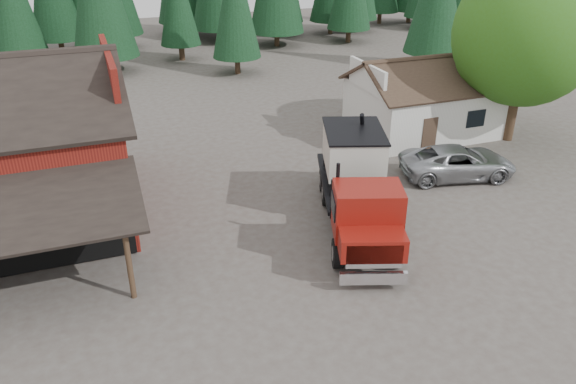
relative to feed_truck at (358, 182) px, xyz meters
name	(u,v)px	position (x,y,z in m)	size (l,w,h in m)	color
ground	(303,297)	(-4.02, -4.03, -2.02)	(120.00, 120.00, 0.00)	#4A413A
farmhouse	(424,105)	(8.98, 8.97, -0.36)	(8.60, 6.42, 4.65)	silver
deciduous_tree	(526,39)	(13.00, 5.95, 3.88)	(8.00, 8.00, 10.20)	#382619
conifer_backdrop	(146,49)	(-4.02, 37.97, -2.02)	(76.00, 16.00, 16.00)	black
near_pine_b	(235,0)	(1.98, 25.97, 3.86)	(3.96, 3.96, 10.40)	#382619
feed_truck	(358,182)	(0.00, 0.00, 0.00)	(5.51, 9.90, 4.33)	black
silver_car	(458,162)	(7.03, 2.61, -1.22)	(2.66, 5.77, 1.60)	#A6A8AD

